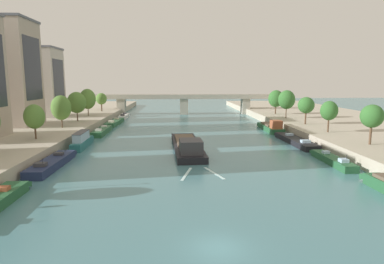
# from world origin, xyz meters

# --- Properties ---
(ground_plane) EXTENTS (400.00, 400.00, 0.00)m
(ground_plane) POSITION_xyz_m (0.00, 0.00, 0.00)
(ground_plane) COLOR teal
(quay_left) EXTENTS (36.00, 170.00, 1.93)m
(quay_left) POSITION_xyz_m (-40.12, 55.00, 0.97)
(quay_left) COLOR #B2A893
(quay_left) RESTS_ON ground
(quay_right) EXTENTS (36.00, 170.00, 1.93)m
(quay_right) POSITION_xyz_m (40.12, 55.00, 0.97)
(quay_right) COLOR #B2A893
(quay_right) RESTS_ON ground
(barge_midriver) EXTENTS (5.63, 23.43, 3.03)m
(barge_midriver) POSITION_xyz_m (-1.04, 33.65, 0.89)
(barge_midriver) COLOR black
(barge_midriver) RESTS_ON ground
(wake_behind_barge) EXTENTS (5.59, 6.04, 0.03)m
(wake_behind_barge) POSITION_xyz_m (0.16, 19.31, 0.01)
(wake_behind_barge) COLOR silver
(wake_behind_barge) RESTS_ON ground
(moored_boat_left_upstream) EXTENTS (2.78, 13.83, 2.21)m
(moored_boat_left_upstream) POSITION_xyz_m (-20.24, 23.59, 0.58)
(moored_boat_left_upstream) COLOR #1E284C
(moored_boat_left_upstream) RESTS_ON ground
(moored_boat_left_end) EXTENTS (2.13, 11.08, 2.90)m
(moored_boat_left_end) POSITION_xyz_m (-19.92, 37.39, 1.21)
(moored_boat_left_end) COLOR #23666B
(moored_boat_left_end) RESTS_ON ground
(moored_boat_left_lone) EXTENTS (2.45, 13.28, 2.26)m
(moored_boat_left_lone) POSITION_xyz_m (-19.72, 52.92, 0.61)
(moored_boat_left_lone) COLOR #235633
(moored_boat_left_lone) RESTS_ON ground
(moored_boat_left_near) EXTENTS (3.03, 14.76, 2.22)m
(moored_boat_left_near) POSITION_xyz_m (-19.71, 68.52, 0.59)
(moored_boat_left_near) COLOR #235633
(moored_boat_left_near) RESTS_ON ground
(moored_boat_left_downstream) EXTENTS (2.51, 11.89, 2.16)m
(moored_boat_left_downstream) POSITION_xyz_m (-19.63, 84.50, 0.56)
(moored_boat_left_downstream) COLOR silver
(moored_boat_left_downstream) RESTS_ON ground
(moored_boat_right_upstream) EXTENTS (2.02, 11.68, 2.09)m
(moored_boat_right_upstream) POSITION_xyz_m (19.76, 23.68, 0.53)
(moored_boat_right_upstream) COLOR #235633
(moored_boat_right_upstream) RESTS_ON ground
(moored_boat_right_downstream) EXTENTS (3.35, 16.59, 2.12)m
(moored_boat_right_downstream) POSITION_xyz_m (19.90, 39.04, 0.53)
(moored_boat_right_downstream) COLOR black
(moored_boat_right_downstream) RESTS_ON ground
(moored_boat_right_second) EXTENTS (3.20, 14.73, 3.01)m
(moored_boat_right_second) POSITION_xyz_m (19.78, 55.11, 0.91)
(moored_boat_right_second) COLOR #235633
(moored_boat_right_second) RESTS_ON ground
(tree_left_nearest) EXTENTS (3.47, 3.47, 6.00)m
(tree_left_nearest) POSITION_xyz_m (-27.25, 35.51, 5.81)
(tree_left_nearest) COLOR brown
(tree_left_nearest) RESTS_ON quay_left
(tree_left_by_lamp) EXTENTS (4.15, 4.15, 6.91)m
(tree_left_by_lamp) POSITION_xyz_m (-27.35, 49.30, 6.21)
(tree_left_by_lamp) COLOR brown
(tree_left_by_lamp) RESTS_ON quay_left
(tree_left_distant) EXTENTS (4.55, 4.55, 7.24)m
(tree_left_distant) POSITION_xyz_m (-27.41, 60.76, 6.55)
(tree_left_distant) COLOR brown
(tree_left_distant) RESTS_ON quay_left
(tree_left_midway) EXTENTS (4.52, 4.52, 7.64)m
(tree_left_midway) POSITION_xyz_m (-28.15, 74.02, 6.68)
(tree_left_midway) COLOR brown
(tree_left_midway) RESTS_ON quay_left
(tree_left_far) EXTENTS (3.51, 3.51, 5.96)m
(tree_left_far) POSITION_xyz_m (-27.20, 87.17, 6.00)
(tree_left_far) COLOR brown
(tree_left_far) RESTS_ON quay_left
(tree_right_second) EXTENTS (3.48, 3.48, 6.33)m
(tree_right_second) POSITION_xyz_m (27.69, 27.76, 6.41)
(tree_right_second) COLOR brown
(tree_right_second) RESTS_ON quay_right
(tree_right_midway) EXTENTS (3.32, 3.32, 6.10)m
(tree_right_midway) POSITION_xyz_m (26.80, 40.42, 6.14)
(tree_right_midway) COLOR brown
(tree_right_midway) RESTS_ON quay_right
(tree_right_past_mid) EXTENTS (3.71, 3.71, 6.27)m
(tree_right_past_mid) POSITION_xyz_m (27.00, 52.33, 6.31)
(tree_right_past_mid) COLOR brown
(tree_right_past_mid) RESTS_ON quay_right
(tree_right_distant) EXTENTS (4.42, 4.42, 7.47)m
(tree_right_distant) POSITION_xyz_m (26.55, 64.56, 6.88)
(tree_right_distant) COLOR brown
(tree_right_distant) RESTS_ON quay_right
(tree_right_third) EXTENTS (4.48, 4.48, 7.14)m
(tree_right_third) POSITION_xyz_m (27.02, 75.53, 6.54)
(tree_right_third) COLOR brown
(tree_right_third) RESTS_ON quay_right
(building_left_middle) EXTENTS (14.75, 11.16, 23.42)m
(building_left_middle) POSITION_xyz_m (-41.69, 54.00, 13.66)
(building_left_middle) COLOR #A89989
(building_left_middle) RESTS_ON quay_left
(building_left_tall) EXTENTS (12.63, 10.75, 19.08)m
(building_left_tall) POSITION_xyz_m (-41.69, 72.97, 11.49)
(building_left_tall) COLOR #BCB2A8
(building_left_tall) RESTS_ON quay_left
(bridge_far) EXTENTS (68.23, 4.40, 6.99)m
(bridge_far) POSITION_xyz_m (0.00, 95.63, 4.55)
(bridge_far) COLOR #ADA899
(bridge_far) RESTS_ON ground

